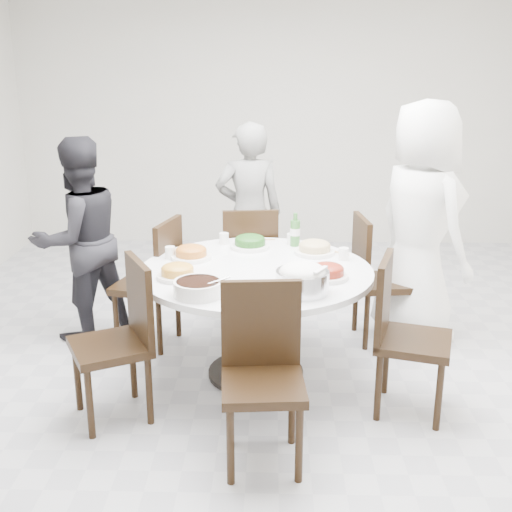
{
  "coord_description": "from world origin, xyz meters",
  "views": [
    {
      "loc": [
        -0.21,
        -4.16,
        2.05
      ],
      "look_at": [
        -0.31,
        -0.21,
        0.82
      ],
      "focal_mm": 45.0,
      "sensor_mm": 36.0,
      "label": 1
    }
  ],
  "objects_px": {
    "diner_right": "(421,224)",
    "diner_middle": "(249,214)",
    "dining_table": "(256,323)",
    "soup_bowl": "(198,288)",
    "chair_nw": "(146,282)",
    "chair_s": "(263,381)",
    "chair_sw": "(110,343)",
    "chair_ne": "(385,279)",
    "beverage_bottle": "(295,230)",
    "rice_bowl": "(302,282)",
    "chair_se": "(414,338)",
    "chair_n": "(249,263)",
    "diner_left": "(79,240)"
  },
  "relations": [
    {
      "from": "diner_right",
      "to": "diner_middle",
      "type": "xyz_separation_m",
      "value": [
        -1.27,
        0.75,
        -0.11
      ]
    },
    {
      "from": "dining_table",
      "to": "soup_bowl",
      "type": "bearing_deg",
      "value": -122.96
    },
    {
      "from": "chair_nw",
      "to": "chair_s",
      "type": "distance_m",
      "value": 1.71
    },
    {
      "from": "chair_s",
      "to": "chair_sw",
      "type": "bearing_deg",
      "value": 149.86
    },
    {
      "from": "chair_ne",
      "to": "chair_sw",
      "type": "bearing_deg",
      "value": 116.51
    },
    {
      "from": "dining_table",
      "to": "beverage_bottle",
      "type": "relative_size",
      "value": 6.23
    },
    {
      "from": "chair_s",
      "to": "soup_bowl",
      "type": "bearing_deg",
      "value": 123.03
    },
    {
      "from": "rice_bowl",
      "to": "beverage_bottle",
      "type": "xyz_separation_m",
      "value": [
        -0.01,
        0.96,
        0.05
      ]
    },
    {
      "from": "chair_ne",
      "to": "chair_se",
      "type": "bearing_deg",
      "value": 173.44
    },
    {
      "from": "chair_sw",
      "to": "diner_middle",
      "type": "height_order",
      "value": "diner_middle"
    },
    {
      "from": "chair_n",
      "to": "rice_bowl",
      "type": "relative_size",
      "value": 3.1
    },
    {
      "from": "chair_sw",
      "to": "beverage_bottle",
      "type": "distance_m",
      "value": 1.59
    },
    {
      "from": "diner_left",
      "to": "chair_ne",
      "type": "bearing_deg",
      "value": 135.45
    },
    {
      "from": "chair_nw",
      "to": "rice_bowl",
      "type": "relative_size",
      "value": 3.1
    },
    {
      "from": "chair_n",
      "to": "soup_bowl",
      "type": "bearing_deg",
      "value": 74.72
    },
    {
      "from": "dining_table",
      "to": "diner_middle",
      "type": "xyz_separation_m",
      "value": [
        -0.09,
        1.38,
        0.4
      ]
    },
    {
      "from": "chair_sw",
      "to": "chair_se",
      "type": "xyz_separation_m",
      "value": [
        1.77,
        0.11,
        0.0
      ]
    },
    {
      "from": "soup_bowl",
      "to": "rice_bowl",
      "type": "bearing_deg",
      "value": 5.65
    },
    {
      "from": "chair_n",
      "to": "chair_s",
      "type": "xyz_separation_m",
      "value": [
        0.14,
        -1.95,
        0.0
      ]
    },
    {
      "from": "chair_ne",
      "to": "diner_left",
      "type": "relative_size",
      "value": 0.63
    },
    {
      "from": "chair_ne",
      "to": "rice_bowl",
      "type": "distance_m",
      "value": 1.27
    },
    {
      "from": "chair_ne",
      "to": "chair_se",
      "type": "relative_size",
      "value": 1.0
    },
    {
      "from": "chair_n",
      "to": "chair_nw",
      "type": "xyz_separation_m",
      "value": [
        -0.74,
        -0.48,
        0.0
      ]
    },
    {
      "from": "chair_n",
      "to": "chair_sw",
      "type": "bearing_deg",
      "value": 57.67
    },
    {
      "from": "chair_sw",
      "to": "chair_s",
      "type": "xyz_separation_m",
      "value": [
        0.89,
        -0.43,
        0.0
      ]
    },
    {
      "from": "chair_n",
      "to": "diner_middle",
      "type": "xyz_separation_m",
      "value": [
        -0.01,
        0.42,
        0.3
      ]
    },
    {
      "from": "chair_n",
      "to": "chair_sw",
      "type": "height_order",
      "value": "same"
    },
    {
      "from": "diner_middle",
      "to": "beverage_bottle",
      "type": "xyz_separation_m",
      "value": [
        0.36,
        -0.85,
        0.09
      ]
    },
    {
      "from": "diner_right",
      "to": "diner_middle",
      "type": "relative_size",
      "value": 1.15
    },
    {
      "from": "chair_n",
      "to": "chair_nw",
      "type": "bearing_deg",
      "value": 26.89
    },
    {
      "from": "chair_nw",
      "to": "chair_s",
      "type": "height_order",
      "value": "same"
    },
    {
      "from": "chair_nw",
      "to": "soup_bowl",
      "type": "relative_size",
      "value": 3.37
    },
    {
      "from": "chair_n",
      "to": "soup_bowl",
      "type": "relative_size",
      "value": 3.37
    },
    {
      "from": "chair_ne",
      "to": "chair_se",
      "type": "distance_m",
      "value": 1.03
    },
    {
      "from": "chair_sw",
      "to": "beverage_bottle",
      "type": "xyz_separation_m",
      "value": [
        1.1,
        1.08,
        0.4
      ]
    },
    {
      "from": "diner_right",
      "to": "rice_bowl",
      "type": "bearing_deg",
      "value": 112.21
    },
    {
      "from": "beverage_bottle",
      "to": "diner_right",
      "type": "bearing_deg",
      "value": 6.55
    },
    {
      "from": "beverage_bottle",
      "to": "chair_nw",
      "type": "bearing_deg",
      "value": -177.83
    },
    {
      "from": "chair_ne",
      "to": "diner_middle",
      "type": "xyz_separation_m",
      "value": [
        -1.03,
        0.79,
        0.3
      ]
    },
    {
      "from": "chair_se",
      "to": "rice_bowl",
      "type": "relative_size",
      "value": 3.1
    },
    {
      "from": "dining_table",
      "to": "chair_n",
      "type": "relative_size",
      "value": 1.58
    },
    {
      "from": "diner_middle",
      "to": "soup_bowl",
      "type": "relative_size",
      "value": 5.5
    },
    {
      "from": "dining_table",
      "to": "diner_right",
      "type": "height_order",
      "value": "diner_right"
    },
    {
      "from": "chair_s",
      "to": "chair_se",
      "type": "distance_m",
      "value": 1.03
    },
    {
      "from": "chair_nw",
      "to": "soup_bowl",
      "type": "distance_m",
      "value": 1.14
    },
    {
      "from": "soup_bowl",
      "to": "beverage_bottle",
      "type": "relative_size",
      "value": 1.17
    },
    {
      "from": "chair_nw",
      "to": "chair_se",
      "type": "bearing_deg",
      "value": 76.95
    },
    {
      "from": "beverage_bottle",
      "to": "chair_ne",
      "type": "bearing_deg",
      "value": 5.67
    },
    {
      "from": "rice_bowl",
      "to": "diner_left",
      "type": "bearing_deg",
      "value": 146.63
    },
    {
      "from": "diner_right",
      "to": "soup_bowl",
      "type": "distance_m",
      "value": 1.87
    }
  ]
}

